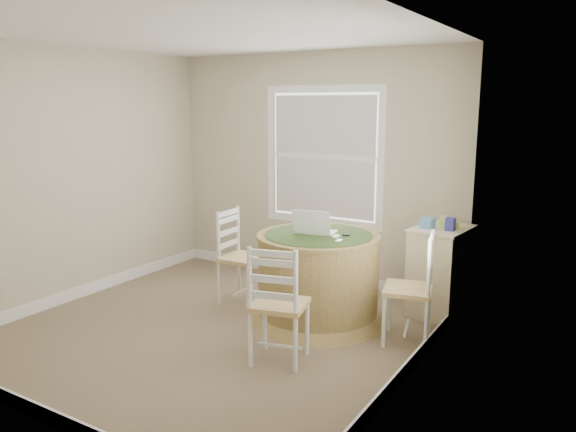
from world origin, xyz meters
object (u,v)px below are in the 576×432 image
Objects in this scene: laptop at (315,230)px; chair_near at (279,304)px; chair_left at (243,258)px; corner_chest at (439,271)px; round_table at (318,273)px; chair_right at (408,289)px.

chair_near is at bearing 92.30° from laptop.
chair_left is 1.97m from corner_chest.
round_table is 1.41× the size of chair_right.
chair_left and chair_near have the same top height.
laptop is (-0.05, 0.03, 0.41)m from round_table.
round_table is 3.25× the size of laptop.
laptop reaches higher than chair_right.
chair_near is 1.16m from chair_right.
chair_right is at bearing -86.95° from corner_chest.
chair_left is 1.00× the size of chair_right.
chair_left reaches higher than round_table.
chair_right is at bearing -10.81° from round_table.
laptop is (-0.21, 0.97, 0.39)m from chair_near.
chair_left is at bearing 172.48° from round_table.
chair_near is (1.04, -0.96, 0.00)m from chair_left.
laptop reaches higher than round_table.
chair_left is 1.42m from chair_near.
chair_near and chair_right have the same top height.
corner_chest is at bearing -71.44° from chair_left.
laptop reaches higher than chair_near.
chair_right is (1.79, -0.08, 0.00)m from chair_left.
corner_chest is (0.04, 0.81, -0.04)m from chair_right.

